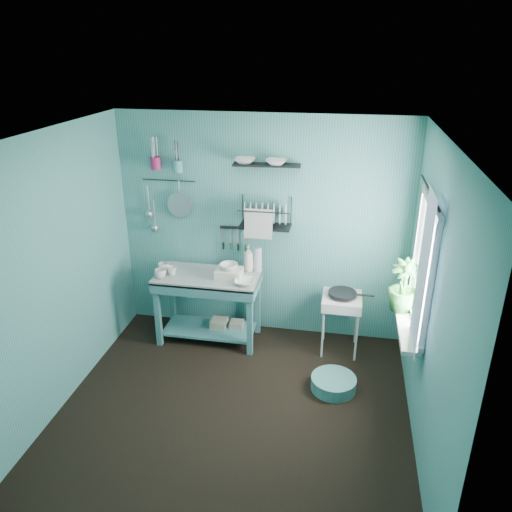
% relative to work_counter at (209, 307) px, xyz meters
% --- Properties ---
extents(floor, '(3.20, 3.20, 0.00)m').
position_rel_work_counter_xyz_m(floor, '(0.55, -1.14, -0.40)').
color(floor, black).
rests_on(floor, ground).
extents(ceiling, '(3.20, 3.20, 0.00)m').
position_rel_work_counter_xyz_m(ceiling, '(0.55, -1.14, 2.10)').
color(ceiling, silver).
rests_on(ceiling, ground).
extents(wall_back, '(3.20, 0.00, 3.20)m').
position_rel_work_counter_xyz_m(wall_back, '(0.55, 0.36, 0.85)').
color(wall_back, teal).
rests_on(wall_back, ground).
extents(wall_front, '(3.20, 0.00, 3.20)m').
position_rel_work_counter_xyz_m(wall_front, '(0.55, -2.64, 0.85)').
color(wall_front, teal).
rests_on(wall_front, ground).
extents(wall_left, '(0.00, 3.00, 3.00)m').
position_rel_work_counter_xyz_m(wall_left, '(-1.05, -1.14, 0.85)').
color(wall_left, teal).
rests_on(wall_left, ground).
extents(wall_right, '(0.00, 3.00, 3.00)m').
position_rel_work_counter_xyz_m(wall_right, '(2.15, -1.14, 0.85)').
color(wall_right, teal).
rests_on(wall_right, ground).
extents(work_counter, '(1.22, 0.77, 0.80)m').
position_rel_work_counter_xyz_m(work_counter, '(0.00, 0.00, 0.00)').
color(work_counter, '#387176').
rests_on(work_counter, floor).
extents(mug_left, '(0.12, 0.12, 0.10)m').
position_rel_work_counter_xyz_m(mug_left, '(-0.48, -0.16, 0.45)').
color(mug_left, silver).
rests_on(mug_left, work_counter).
extents(mug_mid, '(0.14, 0.14, 0.09)m').
position_rel_work_counter_xyz_m(mug_mid, '(-0.38, -0.06, 0.45)').
color(mug_mid, silver).
rests_on(mug_mid, work_counter).
extents(mug_right, '(0.17, 0.17, 0.10)m').
position_rel_work_counter_xyz_m(mug_right, '(-0.50, 0.00, 0.45)').
color(mug_right, silver).
rests_on(mug_right, work_counter).
extents(wash_tub, '(0.28, 0.22, 0.10)m').
position_rel_work_counter_xyz_m(wash_tub, '(0.25, -0.02, 0.45)').
color(wash_tub, silver).
rests_on(wash_tub, work_counter).
extents(tub_bowl, '(0.19, 0.19, 0.06)m').
position_rel_work_counter_xyz_m(tub_bowl, '(0.25, -0.02, 0.53)').
color(tub_bowl, silver).
rests_on(tub_bowl, wash_tub).
extents(soap_bottle, '(0.11, 0.12, 0.30)m').
position_rel_work_counter_xyz_m(soap_bottle, '(0.42, 0.20, 0.55)').
color(soap_bottle, silver).
rests_on(soap_bottle, work_counter).
extents(water_bottle, '(0.09, 0.09, 0.28)m').
position_rel_work_counter_xyz_m(water_bottle, '(0.52, 0.22, 0.54)').
color(water_bottle, '#B4BEC9').
rests_on(water_bottle, work_counter).
extents(counter_bowl, '(0.22, 0.22, 0.05)m').
position_rel_work_counter_xyz_m(counter_bowl, '(0.45, -0.15, 0.43)').
color(counter_bowl, silver).
rests_on(counter_bowl, work_counter).
extents(hotplate_stand, '(0.47, 0.47, 0.66)m').
position_rel_work_counter_xyz_m(hotplate_stand, '(1.47, 0.03, -0.07)').
color(hotplate_stand, beige).
rests_on(hotplate_stand, floor).
extents(frying_pan, '(0.30, 0.30, 0.03)m').
position_rel_work_counter_xyz_m(frying_pan, '(1.47, 0.03, 0.30)').
color(frying_pan, black).
rests_on(frying_pan, hotplate_stand).
extents(knife_strip, '(0.32, 0.05, 0.03)m').
position_rel_work_counter_xyz_m(knife_strip, '(0.23, 0.33, 0.85)').
color(knife_strip, black).
rests_on(knife_strip, wall_back).
extents(dish_rack, '(0.58, 0.30, 0.32)m').
position_rel_work_counter_xyz_m(dish_rack, '(0.60, 0.23, 1.08)').
color(dish_rack, black).
rests_on(dish_rack, wall_back).
extents(upper_shelf, '(0.71, 0.23, 0.02)m').
position_rel_work_counter_xyz_m(upper_shelf, '(0.61, 0.26, 1.59)').
color(upper_shelf, black).
rests_on(upper_shelf, wall_back).
extents(shelf_bowl_left, '(0.22, 0.22, 0.05)m').
position_rel_work_counter_xyz_m(shelf_bowl_left, '(0.38, 0.26, 1.66)').
color(shelf_bowl_left, silver).
rests_on(shelf_bowl_left, upper_shelf).
extents(shelf_bowl_right, '(0.22, 0.22, 0.05)m').
position_rel_work_counter_xyz_m(shelf_bowl_right, '(0.71, 0.26, 1.70)').
color(shelf_bowl_right, silver).
rests_on(shelf_bowl_right, upper_shelf).
extents(utensil_cup_magenta, '(0.11, 0.11, 0.13)m').
position_rel_work_counter_xyz_m(utensil_cup_magenta, '(-0.61, 0.28, 1.55)').
color(utensil_cup_magenta, '#A01D53').
rests_on(utensil_cup_magenta, wall_back).
extents(utensil_cup_teal, '(0.11, 0.11, 0.13)m').
position_rel_work_counter_xyz_m(utensil_cup_teal, '(-0.36, 0.28, 1.53)').
color(utensil_cup_teal, teal).
rests_on(utensil_cup_teal, wall_back).
extents(colander, '(0.28, 0.03, 0.28)m').
position_rel_work_counter_xyz_m(colander, '(-0.38, 0.31, 1.09)').
color(colander, '#A6A8AE').
rests_on(colander, wall_back).
extents(ladle_outer, '(0.01, 0.01, 0.30)m').
position_rel_work_counter_xyz_m(ladle_outer, '(-0.74, 0.32, 1.13)').
color(ladle_outer, '#A6A8AE').
rests_on(ladle_outer, wall_back).
extents(ladle_inner, '(0.01, 0.01, 0.30)m').
position_rel_work_counter_xyz_m(ladle_inner, '(-0.69, 0.32, 0.97)').
color(ladle_inner, '#A6A8AE').
rests_on(ladle_inner, wall_back).
extents(hook_rail, '(0.60, 0.01, 0.01)m').
position_rel_work_counter_xyz_m(hook_rail, '(-0.49, 0.33, 1.35)').
color(hook_rail, black).
rests_on(hook_rail, wall_back).
extents(window_glass, '(0.00, 1.10, 1.10)m').
position_rel_work_counter_xyz_m(window_glass, '(2.13, -0.69, 1.00)').
color(window_glass, white).
rests_on(window_glass, wall_right).
extents(windowsill, '(0.16, 0.95, 0.04)m').
position_rel_work_counter_xyz_m(windowsill, '(2.05, -0.69, 0.41)').
color(windowsill, beige).
rests_on(windowsill, wall_right).
extents(curtain, '(0.00, 1.35, 1.35)m').
position_rel_work_counter_xyz_m(curtain, '(2.07, -0.99, 1.05)').
color(curtain, white).
rests_on(curtain, wall_right).
extents(curtain_rod, '(0.02, 1.05, 0.02)m').
position_rel_work_counter_xyz_m(curtain_rod, '(2.09, -0.69, 1.65)').
color(curtain_rod, black).
rests_on(curtain_rod, wall_right).
extents(potted_plant, '(0.34, 0.34, 0.50)m').
position_rel_work_counter_xyz_m(potted_plant, '(2.01, -0.45, 0.68)').
color(potted_plant, '#2D7130').
rests_on(potted_plant, windowsill).
extents(storage_tin_large, '(0.18, 0.18, 0.22)m').
position_rel_work_counter_xyz_m(storage_tin_large, '(0.10, 0.05, -0.29)').
color(storage_tin_large, gray).
rests_on(storage_tin_large, floor).
extents(storage_tin_small, '(0.15, 0.15, 0.20)m').
position_rel_work_counter_xyz_m(storage_tin_small, '(0.30, 0.08, -0.30)').
color(storage_tin_small, gray).
rests_on(storage_tin_small, floor).
extents(floor_basin, '(0.44, 0.44, 0.13)m').
position_rel_work_counter_xyz_m(floor_basin, '(1.44, -0.68, -0.34)').
color(floor_basin, teal).
rests_on(floor_basin, floor).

